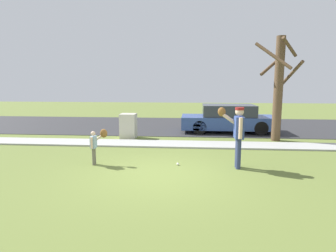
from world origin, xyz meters
The scene contains 9 objects.
ground_plane centered at (0.00, 3.50, 0.00)m, with size 48.00×48.00×0.00m, color olive.
sidewalk_strip centered at (0.00, 3.60, 0.03)m, with size 36.00×1.20×0.06m, color #A3A39E.
road_surface centered at (0.00, 8.60, 0.01)m, with size 36.00×6.80×0.02m, color #2D2D30.
person_adult centered at (2.13, 0.73, 1.08)m, with size 0.69×0.63×1.73m.
person_child centered at (-1.93, 0.73, 0.68)m, with size 0.45×0.40×1.05m.
baseball centered at (0.46, 0.83, 0.04)m, with size 0.07×0.07×0.07m, color white.
utility_cabinet centered at (-1.91, 4.84, 0.53)m, with size 0.67×0.65×1.07m, color beige.
street_tree_near centered at (4.36, 4.78, 2.28)m, with size 1.84×1.88×4.25m.
parked_wagon_blue centered at (2.61, 6.69, 0.66)m, with size 4.50×1.80×1.33m.
Camera 1 is at (0.87, -7.22, 2.40)m, focal length 30.33 mm.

